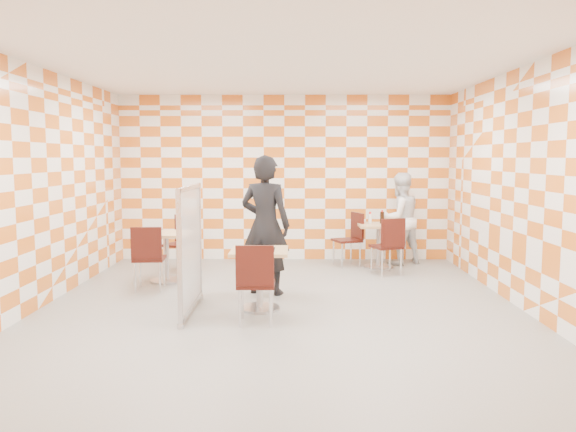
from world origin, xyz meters
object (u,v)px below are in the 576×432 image
object	(u,v)px
chair_second_front	(389,242)
sport_bottle	(370,218)
chair_main_front	(255,278)
chair_second_side	(352,235)
main_table	(259,269)
chair_empty_near	(148,253)
second_table	(379,238)
man_dark	(265,225)
empty_table	(166,248)
chair_empty_far	(182,238)
man_white	(400,219)
partition	(190,248)
soda_bottle	(382,217)

from	to	relation	value
chair_second_front	sport_bottle	bearing A→B (deg)	105.54
chair_main_front	chair_second_side	distance (m)	3.78
main_table	sport_bottle	world-z (taller)	sport_bottle
chair_second_front	sport_bottle	size ratio (longest dim) A/B	4.62
chair_empty_near	sport_bottle	size ratio (longest dim) A/B	4.62
second_table	man_dark	bearing A→B (deg)	-134.83
chair_main_front	chair_second_side	size ratio (longest dim) A/B	1.00
second_table	chair_second_side	distance (m)	0.47
chair_second_front	chair_empty_near	distance (m)	3.73
second_table	chair_main_front	distance (m)	3.84
chair_second_side	man_dark	distance (m)	2.48
chair_second_front	chair_empty_near	bearing A→B (deg)	-162.80
empty_table	chair_second_side	xyz separation A→B (m)	(2.93, 1.27, 0.04)
empty_table	sport_bottle	distance (m)	3.48
chair_second_front	chair_empty_far	bearing A→B (deg)	174.21
man_dark	man_white	distance (m)	3.14
chair_second_side	second_table	bearing A→B (deg)	-18.70
chair_empty_far	main_table	bearing A→B (deg)	-58.95
chair_second_front	chair_empty_far	distance (m)	3.38
empty_table	partition	world-z (taller)	partition
chair_main_front	sport_bottle	bearing A→B (deg)	63.25
chair_second_side	partition	distance (m)	3.74
empty_table	sport_bottle	size ratio (longest dim) A/B	3.75
chair_empty_near	man_dark	bearing A→B (deg)	-3.21
chair_empty_far	soda_bottle	xyz separation A→B (m)	(3.36, 0.40, 0.31)
man_white	chair_empty_far	bearing A→B (deg)	-13.46
man_dark	chair_empty_far	bearing A→B (deg)	-28.74
chair_second_front	partition	distance (m)	3.52
soda_bottle	man_dark	bearing A→B (deg)	-134.57
main_table	empty_table	bearing A→B (deg)	134.12
empty_table	chair_main_front	size ratio (longest dim) A/B	0.81
chair_empty_near	soda_bottle	xyz separation A→B (m)	(3.55, 1.84, 0.31)
main_table	chair_second_front	world-z (taller)	chair_second_front
empty_table	soda_bottle	world-z (taller)	soda_bottle
chair_main_front	man_white	bearing A→B (deg)	58.09
second_table	chair_empty_far	world-z (taller)	chair_empty_far
chair_main_front	chair_empty_near	world-z (taller)	same
main_table	chair_second_front	distance (m)	2.80
sport_bottle	chair_empty_far	bearing A→B (deg)	-172.50
chair_empty_near	partition	world-z (taller)	partition
man_white	partition	bearing A→B (deg)	22.06
second_table	sport_bottle	distance (m)	0.37
chair_main_front	man_white	world-z (taller)	man_white
man_white	chair_second_side	bearing A→B (deg)	-11.53
chair_second_side	sport_bottle	world-z (taller)	sport_bottle
man_dark	chair_second_front	bearing A→B (deg)	-130.15
man_white	sport_bottle	xyz separation A→B (m)	(-0.55, -0.23, 0.03)
chair_main_front	chair_second_front	bearing A→B (deg)	54.10
main_table	man_dark	xyz separation A→B (m)	(0.03, 0.82, 0.45)
chair_empty_far	sport_bottle	size ratio (longest dim) A/B	4.62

